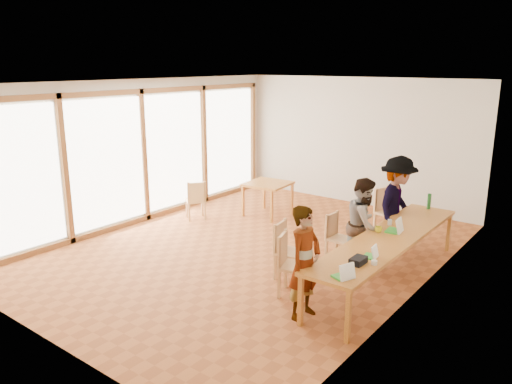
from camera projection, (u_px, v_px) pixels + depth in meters
ground at (254, 249)px, 9.16m from camera, size 8.00×8.00×0.00m
wall_back at (357, 141)px, 11.85m from camera, size 6.00×0.10×3.00m
wall_front at (40, 227)px, 5.71m from camera, size 6.00×0.10×3.00m
wall_right at (422, 196)px, 7.01m from camera, size 0.10×8.00×3.00m
window_wall at (143, 151)px, 10.53m from camera, size 0.10×8.00×3.00m
ceiling at (254, 81)px, 8.40m from camera, size 6.00×8.00×0.04m
communal_table at (389, 240)px, 7.61m from camera, size 0.80×4.00×0.75m
side_table at (268, 186)px, 11.02m from camera, size 0.90×0.90×0.75m
chair_near at (288, 258)px, 7.27m from camera, size 0.55×0.55×0.49m
chair_mid at (285, 244)px, 7.85m from camera, size 0.48×0.48×0.48m
chair_far at (336, 232)px, 8.57m from camera, size 0.40×0.40×0.44m
chair_empty at (385, 206)px, 9.88m from camera, size 0.52×0.52×0.50m
chair_spare at (196, 196)px, 10.75m from camera, size 0.56×0.56×0.46m
person_near at (305, 263)px, 6.55m from camera, size 0.39×0.58×1.55m
person_mid at (364, 224)px, 8.10m from camera, size 0.74×0.87×1.55m
person_far at (397, 206)px, 8.78m from camera, size 0.75×1.19×1.76m
laptop_near at (345, 274)px, 6.12m from camera, size 0.28×0.29×0.20m
laptop_mid at (372, 254)px, 6.78m from camera, size 0.20×0.23×0.18m
laptop_far at (396, 228)px, 7.79m from camera, size 0.26×0.29×0.23m
yellow_mug at (378, 229)px, 7.79m from camera, size 0.13×0.13×0.09m
green_bottle at (429, 201)px, 9.01m from camera, size 0.07×0.07×0.28m
clear_glass at (390, 222)px, 8.15m from camera, size 0.07×0.07×0.09m
condiment_cup at (374, 263)px, 6.54m from camera, size 0.08×0.08×0.06m
pink_phone at (398, 229)px, 7.92m from camera, size 0.05×0.10×0.01m
black_pouch at (358, 261)px, 6.57m from camera, size 0.16×0.26×0.09m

